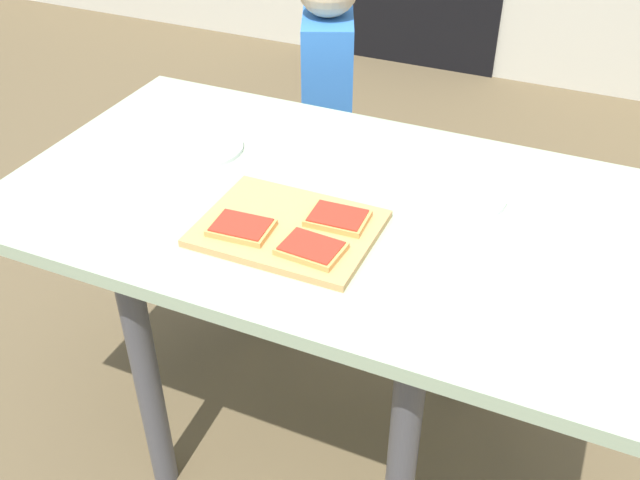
# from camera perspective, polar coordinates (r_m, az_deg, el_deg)

# --- Properties ---
(ground_plane) EXTENTS (16.00, 16.00, 0.00)m
(ground_plane) POSITION_cam_1_polar(r_m,az_deg,el_deg) (1.93, 0.19, -14.48)
(ground_plane) COLOR brown
(dining_table) EXTENTS (1.29, 0.76, 0.70)m
(dining_table) POSITION_cam_1_polar(r_m,az_deg,el_deg) (1.51, 0.24, 0.30)
(dining_table) COLOR #A1B794
(dining_table) RESTS_ON ground
(cutting_board) EXTENTS (0.32, 0.25, 0.01)m
(cutting_board) POSITION_cam_1_polar(r_m,az_deg,el_deg) (1.36, -2.49, 0.93)
(cutting_board) COLOR tan
(cutting_board) RESTS_ON dining_table
(pizza_slice_near_left) EXTENTS (0.12, 0.09, 0.01)m
(pizza_slice_near_left) POSITION_cam_1_polar(r_m,az_deg,el_deg) (1.34, -6.19, 0.99)
(pizza_slice_near_left) COLOR #E19F4F
(pizza_slice_near_left) RESTS_ON cutting_board
(pizza_slice_far_right) EXTENTS (0.12, 0.09, 0.01)m
(pizza_slice_far_right) POSITION_cam_1_polar(r_m,az_deg,el_deg) (1.36, 1.39, 1.74)
(pizza_slice_far_right) COLOR #E19F4F
(pizza_slice_far_right) RESTS_ON cutting_board
(pizza_slice_near_right) EXTENTS (0.12, 0.09, 0.01)m
(pizza_slice_near_right) POSITION_cam_1_polar(r_m,az_deg,el_deg) (1.28, -0.69, -0.66)
(pizza_slice_near_right) COLOR #E19F4F
(pizza_slice_near_right) RESTS_ON cutting_board
(plate_white_left) EXTENTS (0.19, 0.19, 0.01)m
(plate_white_left) POSITION_cam_1_polar(r_m,az_deg,el_deg) (1.65, -9.32, 7.20)
(plate_white_left) COLOR silver
(plate_white_left) RESTS_ON dining_table
(plate_white_right) EXTENTS (0.19, 0.19, 0.01)m
(plate_white_right) POSITION_cam_1_polar(r_m,az_deg,el_deg) (1.49, 10.87, 3.53)
(plate_white_right) COLOR white
(plate_white_right) RESTS_ON dining_table
(child_left) EXTENTS (0.22, 0.28, 0.98)m
(child_left) POSITION_cam_1_polar(r_m,az_deg,el_deg) (2.16, 0.58, 10.72)
(child_left) COLOR #434866
(child_left) RESTS_ON ground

